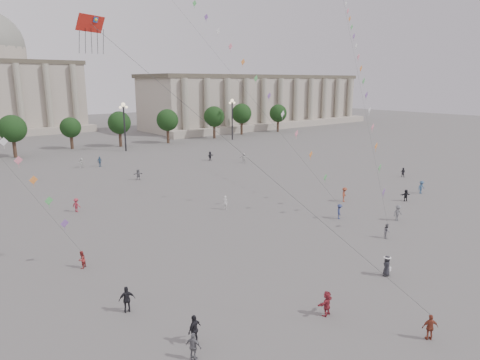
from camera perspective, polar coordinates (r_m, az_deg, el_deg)
ground at (r=34.53m, az=11.79°, el=-13.41°), size 360.00×360.00×0.00m
hall_east at (r=150.67m, az=2.44°, el=10.49°), size 84.00×26.22×17.20m
tree_row at (r=100.68m, az=-24.88°, el=6.27°), size 137.12×5.12×8.00m
lamp_post_mid_east at (r=97.80m, az=-15.21°, el=8.01°), size 2.00×0.90×10.65m
lamp_post_far_east at (r=113.24m, az=-1.05°, el=9.09°), size 2.00×0.90×10.65m
person_crowd_0 at (r=81.77m, az=-18.21°, el=2.35°), size 1.18×0.76×1.87m
person_crowd_3 at (r=59.40m, az=21.23°, el=-1.92°), size 1.49×1.02×1.55m
person_crowd_4 at (r=82.04m, az=-20.39°, el=2.18°), size 1.50×1.52×1.75m
person_crowd_6 at (r=50.86m, az=20.30°, el=-4.13°), size 1.28×0.90×1.80m
person_crowd_7 at (r=81.26m, az=0.48°, el=2.96°), size 1.85×1.19×1.91m
person_crowd_8 at (r=56.71m, az=13.75°, el=-1.90°), size 1.41×1.22×1.89m
person_crowd_9 at (r=83.91m, az=-4.00°, el=3.22°), size 1.75×1.03×1.80m
person_crowd_12 at (r=69.14m, az=-13.42°, el=0.72°), size 1.63×0.71×1.70m
person_crowd_13 at (r=51.85m, az=-1.98°, el=-3.03°), size 0.64×0.74×1.71m
person_crowd_14 at (r=64.18m, az=23.03°, el=-0.89°), size 1.26×0.86×1.79m
person_crowd_15 at (r=74.13m, az=20.90°, el=0.97°), size 0.76×0.88×1.57m
person_crowd_17 at (r=54.47m, az=-20.98°, el=-3.14°), size 1.10×1.23×1.66m
tourist_0 at (r=29.43m, az=24.02°, el=-17.49°), size 1.01×0.91×1.64m
tourist_1 at (r=30.76m, az=-14.83°, el=-15.13°), size 1.17×0.74×1.85m
tourist_2 at (r=30.03m, az=11.49°, el=-15.81°), size 1.65×0.73×1.72m
tourist_3 at (r=25.65m, az=-6.21°, el=-21.21°), size 0.80×1.04×1.64m
tourist_4 at (r=26.88m, az=-6.09°, el=-19.19°), size 1.17×0.77×1.84m
kite_flyer_0 at (r=38.45m, az=-20.35°, el=-9.92°), size 0.92×0.89×1.49m
kite_flyer_1 at (r=49.67m, az=13.13°, el=-4.10°), size 1.25×1.22×1.71m
kite_flyer_2 at (r=45.05m, az=19.00°, el=-6.43°), size 0.91×0.88×1.48m
hat_person at (r=36.67m, az=18.99°, el=-10.72°), size 0.94×0.75×1.69m
dragon_kite at (r=30.90m, az=-18.61°, el=17.46°), size 7.34×9.86×28.08m
kite_train_east at (r=68.43m, az=14.92°, el=17.51°), size 33.72×34.66×61.03m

